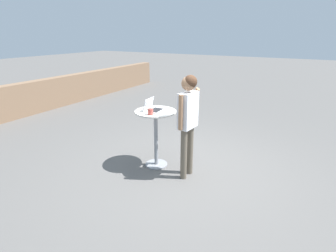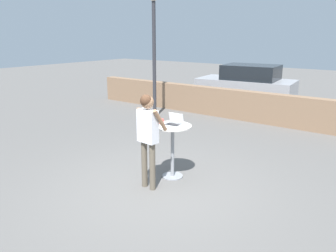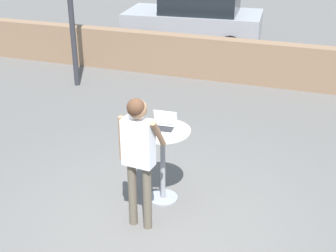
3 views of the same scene
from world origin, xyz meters
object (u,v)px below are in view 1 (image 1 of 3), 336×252
object	(u,v)px
cafe_table	(156,128)
coffee_mug	(150,112)
laptop	(153,108)
standing_person	(188,114)

from	to	relation	value
cafe_table	coffee_mug	size ratio (longest dim) A/B	8.34
laptop	standing_person	world-z (taller)	standing_person
standing_person	laptop	bearing A→B (deg)	84.83
coffee_mug	standing_person	world-z (taller)	standing_person
cafe_table	standing_person	distance (m)	0.77
laptop	coffee_mug	bearing A→B (deg)	-157.60
cafe_table	standing_person	xyz separation A→B (m)	(-0.07, -0.67, 0.38)
cafe_table	laptop	size ratio (longest dim) A/B	3.18
cafe_table	laptop	distance (m)	0.37
cafe_table	standing_person	bearing A→B (deg)	-95.83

